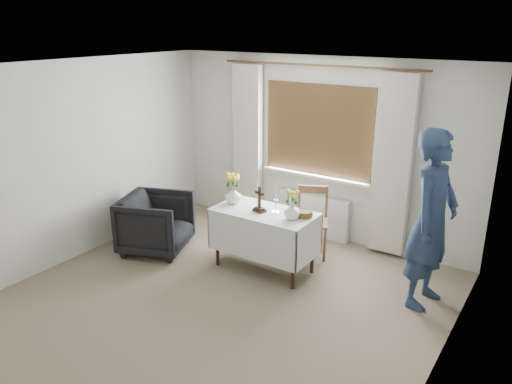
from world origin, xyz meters
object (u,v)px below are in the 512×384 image
altar_table (264,240)px  wooden_cross (260,199)px  wooden_chair (312,223)px  flower_vase_right (292,211)px  person (432,220)px  flower_vase_left (233,195)px  armchair (156,223)px

altar_table → wooden_cross: bearing=-136.2°
wooden_chair → flower_vase_right: size_ratio=4.74×
wooden_chair → wooden_cross: 0.92m
person → wooden_cross: (-1.91, -0.35, -0.04)m
wooden_chair → person: bearing=-37.8°
person → flower_vase_right: bearing=111.4°
wooden_chair → wooden_cross: wooden_cross is taller
wooden_chair → flower_vase_left: size_ratio=4.26×
armchair → flower_vase_right: (1.88, 0.30, 0.47)m
wooden_cross → wooden_chair: bearing=78.0°
armchair → flower_vase_left: flower_vase_left is taller
flower_vase_right → person: bearing=13.3°
altar_table → armchair: bearing=-167.1°
armchair → flower_vase_right: 1.96m
flower_vase_right → armchair: bearing=-170.9°
altar_table → wooden_chair: wooden_chair is taller
flower_vase_right → altar_table: bearing=174.4°
altar_table → person: person is taller
wooden_chair → flower_vase_right: (0.10, -0.71, 0.41)m
wooden_chair → flower_vase_left: bearing=-164.6°
person → flower_vase_left: bearing=105.1°
armchair → wooden_cross: (1.44, 0.30, 0.53)m
altar_table → wooden_cross: size_ratio=3.97×
wooden_cross → flower_vase_left: size_ratio=1.47×
armchair → wooden_cross: 1.57m
altar_table → flower_vase_right: flower_vase_right is taller
altar_table → armchair: armchair is taller
wooden_chair → armchair: (-1.78, -1.01, -0.07)m
armchair → flower_vase_left: 1.18m
wooden_chair → flower_vase_left: flower_vase_left is taller
flower_vase_left → flower_vase_right: size_ratio=1.11×
altar_table → flower_vase_right: 0.62m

